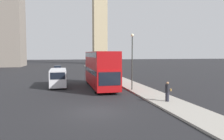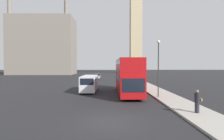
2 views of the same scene
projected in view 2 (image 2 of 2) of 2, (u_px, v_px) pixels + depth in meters
name	position (u px, v px, depth m)	size (l,w,h in m)	color
ground_plane	(111.00, 121.00, 11.35)	(300.00, 300.00, 0.00)	black
sidewalk_strip	(209.00, 120.00, 11.46)	(2.97, 120.00, 0.15)	#9E998E
building_block_distant	(43.00, 46.00, 74.45)	(26.14, 12.68, 29.36)	slate
red_double_decker_bus	(128.00, 75.00, 22.39)	(2.60, 10.93, 4.45)	#A80F11
white_van	(89.00, 83.00, 24.38)	(2.00, 5.92, 2.22)	silver
pedestrian	(197.00, 101.00, 12.85)	(0.53, 0.37, 1.68)	#23232D
street_lamp	(158.00, 60.00, 19.29)	(0.36, 0.36, 6.30)	#2D332D
parked_sedan	(97.00, 76.00, 49.20)	(1.70, 4.65, 1.42)	#99999E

